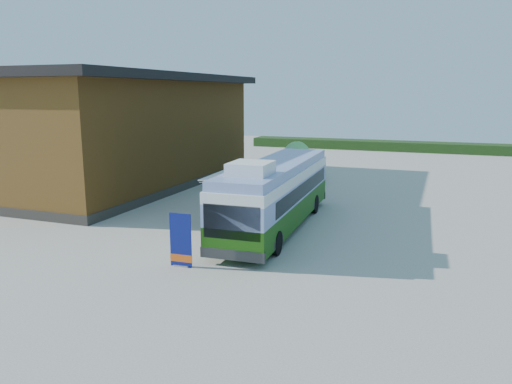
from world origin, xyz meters
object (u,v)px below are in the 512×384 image
at_px(picnic_table, 220,234).
at_px(person_a, 242,215).
at_px(banner, 181,245).
at_px(person_b, 274,207).
at_px(bus, 276,192).
at_px(slurry_tanker, 296,159).

bearing_deg(picnic_table, person_a, 76.68).
xyz_separation_m(banner, person_a, (0.31, 5.12, -0.03)).
bearing_deg(picnic_table, person_b, 65.13).
distance_m(banner, person_a, 5.13).
bearing_deg(person_b, picnic_table, 41.12).
bearing_deg(bus, person_a, -139.22).
height_order(picnic_table, person_b, person_b).
relative_size(bus, picnic_table, 7.94).
bearing_deg(slurry_tanker, picnic_table, -99.99).
bearing_deg(picnic_table, slurry_tanker, 82.12).
bearing_deg(banner, slurry_tanker, 91.40).
distance_m(bus, picnic_table, 3.94).
distance_m(banner, slurry_tanker, 19.58).
relative_size(person_a, person_b, 0.99).
bearing_deg(person_a, picnic_table, -111.95).
bearing_deg(banner, picnic_table, 81.15).
xyz_separation_m(picnic_table, person_b, (0.88, 4.30, 0.26)).
height_order(person_b, slurry_tanker, slurry_tanker).
height_order(bus, person_a, bus).
bearing_deg(slurry_tanker, person_a, -99.10).
bearing_deg(banner, person_b, 78.03).
relative_size(banner, person_a, 1.28).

